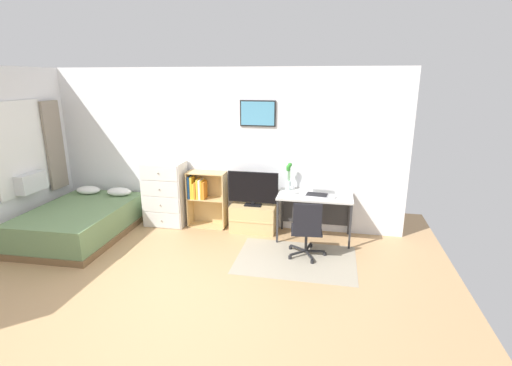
{
  "coord_description": "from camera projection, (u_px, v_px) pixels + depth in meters",
  "views": [
    {
      "loc": [
        1.87,
        -3.73,
        2.53
      ],
      "look_at": [
        0.79,
        1.5,
        1.04
      ],
      "focal_mm": 26.59,
      "sensor_mm": 36.0,
      "label": 1
    }
  ],
  "objects": [
    {
      "name": "tv_stand",
      "position": [
        253.0,
        218.0,
        6.43
      ],
      "size": [
        0.76,
        0.41,
        0.46
      ],
      "color": "tan",
      "rests_on": "ground_plane"
    },
    {
      "name": "television",
      "position": [
        253.0,
        189.0,
        6.27
      ],
      "size": [
        0.84,
        0.16,
        0.58
      ],
      "color": "black",
      "rests_on": "tv_stand"
    },
    {
      "name": "computer_mouse",
      "position": [
        335.0,
        197.0,
        5.85
      ],
      "size": [
        0.06,
        0.1,
        0.03
      ],
      "primitive_type": "ellipsoid",
      "color": "silver",
      "rests_on": "desk"
    },
    {
      "name": "bookshelf",
      "position": [
        204.0,
        195.0,
        6.57
      ],
      "size": [
        0.66,
        0.3,
        0.98
      ],
      "color": "tan",
      "rests_on": "ground_plane"
    },
    {
      "name": "bamboo_vase",
      "position": [
        289.0,
        177.0,
        6.2
      ],
      "size": [
        0.1,
        0.09,
        0.46
      ],
      "color": "silver",
      "rests_on": "desk"
    },
    {
      "name": "wall_back_with_posters",
      "position": [
        222.0,
        149.0,
        6.49
      ],
      "size": [
        6.12,
        0.09,
        2.7
      ],
      "color": "white",
      "rests_on": "ground_plane"
    },
    {
      "name": "bed",
      "position": [
        81.0,
        221.0,
        6.2
      ],
      "size": [
        1.44,
        2.04,
        0.63
      ],
      "rotation": [
        0.0,
        0.0,
        0.03
      ],
      "color": "brown",
      "rests_on": "ground_plane"
    },
    {
      "name": "laptop",
      "position": [
        318.0,
        190.0,
        6.02
      ],
      "size": [
        0.39,
        0.41,
        0.16
      ],
      "rotation": [
        0.0,
        0.0,
        -0.11
      ],
      "color": "#B7B7BC",
      "rests_on": "desk"
    },
    {
      "name": "area_rug",
      "position": [
        296.0,
        259.0,
        5.46
      ],
      "size": [
        1.7,
        1.2,
        0.01
      ],
      "primitive_type": "cube",
      "color": "#9E937F",
      "rests_on": "ground_plane"
    },
    {
      "name": "office_chair",
      "position": [
        307.0,
        228.0,
        5.4
      ],
      "size": [
        0.57,
        0.58,
        0.86
      ],
      "rotation": [
        0.0,
        0.0,
        0.1
      ],
      "color": "#232326",
      "rests_on": "ground_plane"
    },
    {
      "name": "wine_glass",
      "position": [
        292.0,
        186.0,
        5.99
      ],
      "size": [
        0.07,
        0.07,
        0.18
      ],
      "color": "silver",
      "rests_on": "desk"
    },
    {
      "name": "ground_plane",
      "position": [
        167.0,
        295.0,
        4.57
      ],
      "size": [
        7.2,
        7.2,
        0.0
      ],
      "primitive_type": "plane",
      "color": "tan"
    },
    {
      "name": "dresser",
      "position": [
        165.0,
        194.0,
        6.64
      ],
      "size": [
        0.71,
        0.46,
        1.14
      ],
      "color": "silver",
      "rests_on": "ground_plane"
    },
    {
      "name": "desk",
      "position": [
        315.0,
        201.0,
        6.1
      ],
      "size": [
        1.17,
        0.63,
        0.74
      ],
      "color": "silver",
      "rests_on": "ground_plane"
    }
  ]
}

